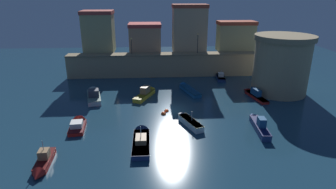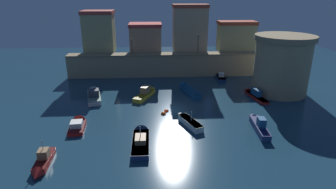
{
  "view_description": "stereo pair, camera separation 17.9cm",
  "coord_description": "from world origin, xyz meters",
  "px_view_note": "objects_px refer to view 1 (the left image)",
  "views": [
    {
      "loc": [
        -2.44,
        -37.33,
        15.96
      ],
      "look_at": [
        0.0,
        1.49,
        1.83
      ],
      "focal_mm": 30.41,
      "sensor_mm": 36.0,
      "label": 1
    },
    {
      "loc": [
        -2.26,
        -37.34,
        15.96
      ],
      "look_at": [
        0.0,
        1.49,
        1.83
      ],
      "focal_mm": 30.41,
      "sensor_mm": 36.0,
      "label": 2
    }
  ],
  "objects_px": {
    "quay_lamp_1": "(198,40)",
    "moored_boat_5": "(94,95)",
    "moored_boat_9": "(43,163)",
    "moored_boat_8": "(78,124)",
    "moored_boat_0": "(187,89)",
    "moored_boat_1": "(141,138)",
    "mooring_buoy_0": "(164,114)",
    "quay_lamp_0": "(131,43)",
    "moored_boat_6": "(220,76)",
    "fortress_tower": "(281,64)",
    "mooring_buoy_1": "(166,111)",
    "moored_boat_4": "(188,121)",
    "moored_boat_2": "(259,124)",
    "moored_boat_7": "(147,93)",
    "moored_boat_3": "(254,94)"
  },
  "relations": [
    {
      "from": "quay_lamp_0",
      "to": "moored_boat_7",
      "type": "relative_size",
      "value": 0.46
    },
    {
      "from": "moored_boat_9",
      "to": "quay_lamp_1",
      "type": "bearing_deg",
      "value": 143.85
    },
    {
      "from": "moored_boat_1",
      "to": "mooring_buoy_0",
      "type": "height_order",
      "value": "moored_boat_1"
    },
    {
      "from": "quay_lamp_1",
      "to": "moored_boat_6",
      "type": "height_order",
      "value": "quay_lamp_1"
    },
    {
      "from": "quay_lamp_0",
      "to": "moored_boat_3",
      "type": "distance_m",
      "value": 24.73
    },
    {
      "from": "moored_boat_5",
      "to": "moored_boat_1",
      "type": "bearing_deg",
      "value": -163.71
    },
    {
      "from": "quay_lamp_0",
      "to": "mooring_buoy_0",
      "type": "distance_m",
      "value": 20.94
    },
    {
      "from": "moored_boat_3",
      "to": "mooring_buoy_1",
      "type": "height_order",
      "value": "moored_boat_3"
    },
    {
      "from": "quay_lamp_0",
      "to": "mooring_buoy_0",
      "type": "xyz_separation_m",
      "value": [
        5.25,
        -19.17,
        -6.59
      ]
    },
    {
      "from": "moored_boat_2",
      "to": "moored_boat_5",
      "type": "height_order",
      "value": "moored_boat_2"
    },
    {
      "from": "moored_boat_2",
      "to": "moored_boat_9",
      "type": "height_order",
      "value": "moored_boat_9"
    },
    {
      "from": "moored_boat_0",
      "to": "moored_boat_7",
      "type": "relative_size",
      "value": 1.08
    },
    {
      "from": "quay_lamp_1",
      "to": "moored_boat_4",
      "type": "distance_m",
      "value": 23.72
    },
    {
      "from": "quay_lamp_1",
      "to": "mooring_buoy_0",
      "type": "xyz_separation_m",
      "value": [
        -7.63,
        -19.17,
        -7.02
      ]
    },
    {
      "from": "moored_boat_7",
      "to": "moored_boat_9",
      "type": "relative_size",
      "value": 1.31
    },
    {
      "from": "quay_lamp_0",
      "to": "moored_boat_7",
      "type": "bearing_deg",
      "value": -76.19
    },
    {
      "from": "moored_boat_2",
      "to": "moored_boat_4",
      "type": "distance_m",
      "value": 8.73
    },
    {
      "from": "moored_boat_5",
      "to": "moored_boat_8",
      "type": "height_order",
      "value": "moored_boat_5"
    },
    {
      "from": "quay_lamp_1",
      "to": "moored_boat_8",
      "type": "relative_size",
      "value": 0.79
    },
    {
      "from": "moored_boat_6",
      "to": "moored_boat_3",
      "type": "bearing_deg",
      "value": -157.52
    },
    {
      "from": "mooring_buoy_0",
      "to": "quay_lamp_0",
      "type": "bearing_deg",
      "value": 105.32
    },
    {
      "from": "quay_lamp_0",
      "to": "moored_boat_8",
      "type": "distance_m",
      "value": 23.85
    },
    {
      "from": "moored_boat_5",
      "to": "moored_boat_6",
      "type": "relative_size",
      "value": 1.31
    },
    {
      "from": "fortress_tower",
      "to": "mooring_buoy_1",
      "type": "distance_m",
      "value": 20.9
    },
    {
      "from": "moored_boat_1",
      "to": "moored_boat_5",
      "type": "height_order",
      "value": "moored_boat_1"
    },
    {
      "from": "moored_boat_0",
      "to": "moored_boat_6",
      "type": "bearing_deg",
      "value": -63.48
    },
    {
      "from": "moored_boat_4",
      "to": "mooring_buoy_1",
      "type": "relative_size",
      "value": 9.17
    },
    {
      "from": "fortress_tower",
      "to": "mooring_buoy_1",
      "type": "relative_size",
      "value": 14.91
    },
    {
      "from": "quay_lamp_1",
      "to": "moored_boat_9",
      "type": "xyz_separation_m",
      "value": [
        -19.83,
        -31.02,
        -6.59
      ]
    },
    {
      "from": "quay_lamp_1",
      "to": "moored_boat_5",
      "type": "bearing_deg",
      "value": -146.64
    },
    {
      "from": "moored_boat_9",
      "to": "mooring_buoy_1",
      "type": "relative_size",
      "value": 8.14
    },
    {
      "from": "mooring_buoy_1",
      "to": "moored_boat_2",
      "type": "bearing_deg",
      "value": -28.82
    },
    {
      "from": "moored_boat_2",
      "to": "moored_boat_9",
      "type": "bearing_deg",
      "value": 110.85
    },
    {
      "from": "moored_boat_5",
      "to": "moored_boat_6",
      "type": "height_order",
      "value": "moored_boat_6"
    },
    {
      "from": "moored_boat_1",
      "to": "moored_boat_6",
      "type": "bearing_deg",
      "value": -31.62
    },
    {
      "from": "moored_boat_8",
      "to": "moored_boat_9",
      "type": "distance_m",
      "value": 8.78
    },
    {
      "from": "moored_boat_6",
      "to": "moored_boat_9",
      "type": "height_order",
      "value": "moored_boat_9"
    },
    {
      "from": "fortress_tower",
      "to": "quay_lamp_0",
      "type": "relative_size",
      "value": 3.06
    },
    {
      "from": "moored_boat_5",
      "to": "moored_boat_0",
      "type": "bearing_deg",
      "value": -92.76
    },
    {
      "from": "moored_boat_7",
      "to": "moored_boat_4",
      "type": "bearing_deg",
      "value": -128.5
    },
    {
      "from": "fortress_tower",
      "to": "quay_lamp_0",
      "type": "distance_m",
      "value": 27.34
    },
    {
      "from": "moored_boat_5",
      "to": "moored_boat_7",
      "type": "xyz_separation_m",
      "value": [
        8.39,
        0.44,
        -0.03
      ]
    },
    {
      "from": "moored_boat_7",
      "to": "moored_boat_8",
      "type": "relative_size",
      "value": 1.39
    },
    {
      "from": "moored_boat_0",
      "to": "mooring_buoy_1",
      "type": "bearing_deg",
      "value": 137.53
    },
    {
      "from": "moored_boat_0",
      "to": "mooring_buoy_0",
      "type": "relative_size",
      "value": 10.33
    },
    {
      "from": "moored_boat_2",
      "to": "moored_boat_4",
      "type": "relative_size",
      "value": 1.24
    },
    {
      "from": "quay_lamp_1",
      "to": "moored_boat_5",
      "type": "distance_m",
      "value": 22.96
    },
    {
      "from": "moored_boat_0",
      "to": "moored_boat_5",
      "type": "relative_size",
      "value": 1.0
    },
    {
      "from": "moored_boat_4",
      "to": "moored_boat_9",
      "type": "relative_size",
      "value": 1.13
    },
    {
      "from": "quay_lamp_1",
      "to": "moored_boat_8",
      "type": "xyz_separation_m",
      "value": [
        -18.47,
        -22.34,
        -6.66
      ]
    }
  ]
}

